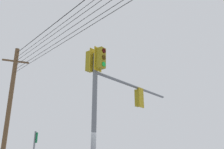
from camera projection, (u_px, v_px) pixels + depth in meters
signal_mast_assembly at (112, 92)px, 9.80m from camera, size 4.68×5.41×6.01m
utility_pole_wooden at (9, 105)px, 16.58m from camera, size 0.49×1.99×9.54m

